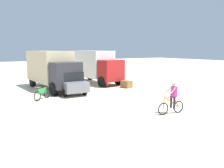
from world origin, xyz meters
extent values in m
plane|color=beige|center=(0.00, 0.00, 0.00)|extent=(120.00, 120.00, 0.00)
cube|color=#CCB78E|center=(-1.95, 10.96, 2.00)|extent=(2.83, 5.39, 2.70)
cube|color=#2D2D33|center=(-1.66, 7.57, 1.50)|extent=(2.32, 1.68, 2.00)
cube|color=black|center=(-1.60, 6.88, 1.85)|extent=(2.02, 0.25, 0.80)
cylinder|color=black|center=(-0.65, 7.76, 0.50)|extent=(0.40, 1.02, 1.00)
cylinder|color=black|center=(-2.68, 7.59, 0.50)|extent=(0.40, 1.02, 1.00)
cylinder|color=black|center=(-1.08, 12.73, 0.50)|extent=(0.40, 1.02, 1.00)
cylinder|color=black|center=(-3.11, 12.56, 0.50)|extent=(0.40, 1.02, 1.00)
cube|color=white|center=(2.92, 12.27, 2.00)|extent=(3.03, 5.46, 2.70)
cube|color=#B21E1E|center=(3.34, 8.90, 1.50)|extent=(2.37, 1.76, 2.00)
cube|color=black|center=(3.43, 8.20, 1.85)|extent=(2.02, 0.33, 0.80)
cylinder|color=black|center=(4.34, 9.13, 0.50)|extent=(0.44, 1.03, 1.00)
cylinder|color=black|center=(2.32, 8.87, 0.50)|extent=(0.44, 1.03, 1.00)
cylinder|color=black|center=(3.72, 14.08, 0.50)|extent=(0.44, 1.03, 1.00)
cylinder|color=black|center=(1.69, 13.82, 0.50)|extent=(0.44, 1.03, 1.00)
cube|color=slate|center=(-1.29, 7.93, 0.70)|extent=(1.94, 4.27, 0.76)
cube|color=black|center=(-1.30, 7.78, 1.42)|extent=(1.69, 2.17, 0.68)
cylinder|color=black|center=(-2.01, 9.27, 0.32)|extent=(0.25, 0.65, 0.64)
cylinder|color=black|center=(-0.46, 9.20, 0.32)|extent=(0.25, 0.65, 0.64)
cylinder|color=black|center=(-2.13, 6.67, 0.32)|extent=(0.25, 0.65, 0.64)
cylinder|color=black|center=(-0.57, 6.60, 0.32)|extent=(0.25, 0.65, 0.64)
torus|color=black|center=(0.63, -0.55, 0.34)|extent=(0.68, 0.15, 0.68)
cylinder|color=silver|center=(0.63, -0.55, 0.34)|extent=(0.09, 0.09, 0.08)
torus|color=black|center=(1.67, -0.69, 0.34)|extent=(0.68, 0.15, 0.68)
cylinder|color=silver|center=(1.67, -0.69, 0.34)|extent=(0.09, 0.09, 0.08)
cylinder|color=#E05119|center=(1.17, -0.62, 0.66)|extent=(1.02, 0.18, 0.68)
cylinder|color=#E05119|center=(1.00, -0.60, 0.94)|extent=(0.66, 0.14, 0.13)
cylinder|color=#E05119|center=(1.50, -0.66, 0.62)|extent=(0.39, 0.10, 0.59)
cylinder|color=#E05119|center=(0.65, -0.55, 0.66)|extent=(0.11, 0.06, 0.64)
cylinder|color=silver|center=(0.67, -0.55, 0.98)|extent=(0.10, 0.52, 0.04)
cube|color=black|center=(1.32, -0.64, 0.93)|extent=(0.25, 0.15, 0.06)
cube|color=#AD2D8C|center=(1.30, -0.64, 1.24)|extent=(0.24, 0.34, 0.56)
sphere|color=tan|center=(1.24, -0.63, 1.64)|extent=(0.22, 0.22, 0.22)
cone|color=silver|center=(1.24, -0.63, 1.77)|extent=(0.32, 0.32, 0.10)
cylinder|color=#26262B|center=(1.23, -0.76, 0.63)|extent=(0.12, 0.12, 0.66)
cylinder|color=#26262B|center=(1.26, -0.50, 0.63)|extent=(0.12, 0.12, 0.66)
cylinder|color=tan|center=(0.95, -0.77, 1.23)|extent=(0.63, 0.09, 0.53)
cylinder|color=tan|center=(0.99, -0.42, 1.23)|extent=(0.63, 0.17, 0.53)
torus|color=black|center=(-4.21, 6.38, 0.34)|extent=(0.58, 0.45, 0.68)
torus|color=black|center=(-3.37, 7.01, 0.34)|extent=(0.58, 0.45, 0.68)
cube|color=green|center=(-3.79, 6.69, 0.62)|extent=(0.74, 0.57, 0.36)
cylinder|color=silver|center=(-4.17, 6.41, 0.95)|extent=(0.33, 0.42, 0.04)
cube|color=olive|center=(4.07, 7.40, 0.32)|extent=(0.89, 1.00, 0.64)
camera|label=1|loc=(-7.79, -8.59, 3.49)|focal=35.05mm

